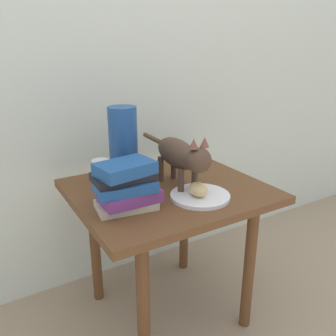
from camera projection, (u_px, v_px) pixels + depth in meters
name	position (u px, v px, depth m)	size (l,w,h in m)	color
ground_plane	(168.00, 309.00, 1.56)	(6.00, 6.00, 0.00)	gray
back_panel	(118.00, 47.00, 1.54)	(4.00, 0.04, 2.20)	silver
side_table	(168.00, 207.00, 1.39)	(0.72, 0.63, 0.59)	brown
plate	(200.00, 196.00, 1.27)	(0.22, 0.22, 0.01)	white
bread_roll	(198.00, 189.00, 1.25)	(0.08, 0.06, 0.05)	#E0BC7A
cat	(181.00, 155.00, 1.32)	(0.10, 0.48, 0.23)	#4C3828
book_stack	(126.00, 186.00, 1.16)	(0.22, 0.15, 0.17)	#BCB299
green_vase	(124.00, 148.00, 1.32)	(0.11, 0.11, 0.31)	navy
candle_jar	(101.00, 171.00, 1.43)	(0.07, 0.07, 0.08)	silver
tv_remote	(142.00, 170.00, 1.53)	(0.15, 0.04, 0.02)	black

